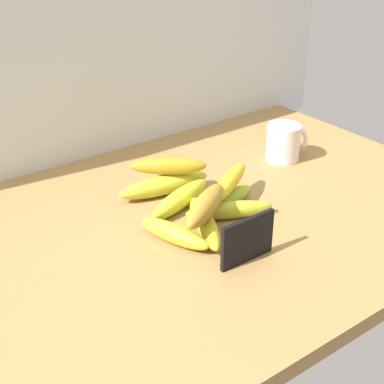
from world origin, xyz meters
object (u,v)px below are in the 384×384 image
banana_0 (227,201)px  banana_1 (174,234)px  banana_4 (164,185)px  banana_6 (168,166)px  banana_7 (229,182)px  banana_8 (205,205)px  banana_5 (181,199)px  chalkboard_sign (247,241)px  banana_3 (229,210)px  banana_2 (204,223)px  coffee_mug (284,142)px

banana_0 → banana_1: bearing=-165.9°
banana_0 → banana_4: bearing=117.6°
banana_6 → banana_7: banana_6 is taller
banana_0 → banana_8: bearing=-152.1°
banana_4 → banana_5: 6.58cm
banana_5 → banana_8: bearing=-100.9°
banana_0 → banana_6: size_ratio=0.96×
banana_1 → banana_8: bearing=-8.3°
banana_4 → chalkboard_sign: bearing=-94.5°
banana_1 → banana_4: banana_4 is taller
banana_0 → banana_3: (-1.91, -3.13, -0.02)cm
banana_2 → banana_8: (-0.26, -0.56, 3.97)cm
chalkboard_sign → banana_3: size_ratio=0.64×
banana_1 → banana_2: 6.59cm
banana_0 → banana_7: bearing=35.7°
banana_0 → banana_1: size_ratio=1.00×
coffee_mug → chalkboard_sign: bearing=-142.8°
banana_7 → banana_8: bearing=-151.0°
banana_2 → banana_0: bearing=25.7°
banana_0 → banana_6: bearing=113.0°
banana_1 → banana_0: bearing=14.1°
banana_2 → banana_8: banana_8 is taller
banana_8 → banana_6: bearing=78.0°
banana_3 → banana_7: size_ratio=0.97×
banana_1 → banana_5: (8.38, 9.70, 0.14)cm
banana_7 → banana_4: bearing=124.7°
chalkboard_sign → banana_7: size_ratio=0.62×
banana_5 → banana_0: bearing=-40.0°
banana_4 → banana_6: (1.14, 0.14, 3.91)cm
banana_2 → banana_8: 4.02cm
banana_4 → banana_8: 17.77cm
banana_1 → banana_2: (6.58, -0.37, 0.11)cm
banana_6 → banana_7: 13.40cm
banana_4 → banana_8: banana_8 is taller
chalkboard_sign → banana_2: bearing=90.4°
banana_5 → banana_6: size_ratio=1.16×
banana_0 → banana_7: 3.80cm
banana_1 → banana_7: size_ratio=0.86×
banana_6 → banana_0: bearing=-67.0°
banana_3 → banana_5: (-5.06, 8.98, 0.22)cm
coffee_mug → banana_3: size_ratio=0.55×
banana_2 → banana_7: bearing=27.2°
banana_1 → banana_6: banana_6 is taller
coffee_mug → banana_2: size_ratio=0.50×
banana_1 → banana_6: size_ratio=0.96×
coffee_mug → banana_1: bearing=-161.0°
chalkboard_sign → banana_5: size_ratio=0.60×
banana_2 → banana_8: bearing=-114.6°
coffee_mug → banana_5: bearing=-172.3°
banana_1 → banana_8: size_ratio=0.93×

